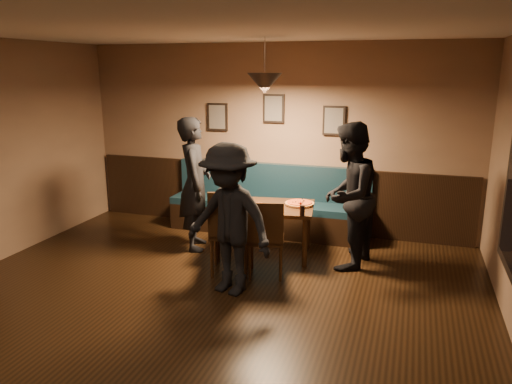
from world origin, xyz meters
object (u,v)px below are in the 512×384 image
(diner_right, at_px, (348,196))
(soda_glass, at_px, (302,210))
(booth_bench, at_px, (268,201))
(chair_near_right, at_px, (266,237))
(chair_near_left, at_px, (230,231))
(tabasco_bottle, at_px, (301,205))
(dining_table, at_px, (264,230))
(diner_front, at_px, (229,220))
(diner_left, at_px, (195,184))

(diner_right, bearing_deg, soda_glass, -51.19)
(booth_bench, distance_m, soda_glass, 1.44)
(booth_bench, distance_m, chair_near_right, 1.56)
(chair_near_left, height_order, tabasco_bottle, chair_near_left)
(dining_table, xyz_separation_m, diner_front, (-0.04, -1.19, 0.50))
(chair_near_left, bearing_deg, diner_right, 8.98)
(dining_table, xyz_separation_m, chair_near_right, (0.21, -0.62, 0.13))
(booth_bench, bearing_deg, dining_table, -76.67)
(diner_front, bearing_deg, diner_left, 145.47)
(tabasco_bottle, bearing_deg, soda_glass, -73.09)
(soda_glass, bearing_deg, diner_left, 169.70)
(diner_left, distance_m, diner_front, 1.50)
(soda_glass, bearing_deg, dining_table, 152.16)
(booth_bench, xyz_separation_m, diner_left, (-0.77, -0.90, 0.41))
(diner_left, bearing_deg, chair_near_left, -152.97)
(dining_table, bearing_deg, chair_near_left, -117.98)
(chair_near_left, xyz_separation_m, tabasco_bottle, (0.72, 0.63, 0.21))
(booth_bench, height_order, chair_near_left, chair_near_left)
(chair_near_left, xyz_separation_m, diner_right, (1.32, 0.63, 0.38))
(tabasco_bottle, bearing_deg, diner_left, 179.66)
(chair_near_right, bearing_deg, diner_left, 139.02)
(chair_near_left, xyz_separation_m, chair_near_right, (0.44, 0.04, -0.05))
(diner_left, bearing_deg, booth_bench, -62.68)
(booth_bench, xyz_separation_m, diner_front, (0.17, -2.07, 0.34))
(soda_glass, bearing_deg, tabasco_bottle, 106.91)
(chair_near_left, bearing_deg, diner_front, -86.23)
(dining_table, relative_size, chair_near_left, 1.21)
(dining_table, distance_m, chair_near_right, 0.67)
(diner_left, xyz_separation_m, diner_front, (0.94, -1.16, -0.07))
(dining_table, xyz_separation_m, chair_near_left, (-0.23, -0.66, 0.18))
(dining_table, distance_m, diner_front, 1.29)
(diner_right, distance_m, soda_glass, 0.60)
(chair_near_right, height_order, diner_front, diner_front)
(chair_near_right, distance_m, diner_front, 0.72)
(booth_bench, height_order, diner_right, diner_right)
(diner_right, xyz_separation_m, soda_glass, (-0.51, -0.27, -0.16))
(diner_front, xyz_separation_m, tabasco_bottle, (0.53, 1.16, -0.10))
(chair_near_left, xyz_separation_m, diner_left, (-0.75, 0.64, 0.38))
(tabasco_bottle, bearing_deg, diner_right, -0.81)
(diner_left, relative_size, tabasco_bottle, 17.07)
(diner_left, height_order, soda_glass, diner_left)
(dining_table, height_order, chair_near_right, chair_near_right)
(diner_right, height_order, diner_front, diner_right)
(diner_front, xyz_separation_m, soda_glass, (0.62, 0.88, -0.09))
(chair_near_right, xyz_separation_m, tabasco_bottle, (0.28, 0.59, 0.26))
(diner_right, distance_m, diner_front, 1.61)
(diner_right, relative_size, soda_glass, 13.69)
(diner_front, bearing_deg, tabasco_bottle, 81.89)
(diner_left, bearing_deg, diner_right, -112.71)
(diner_right, relative_size, diner_front, 1.08)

